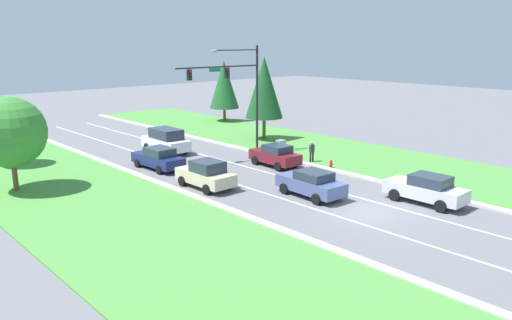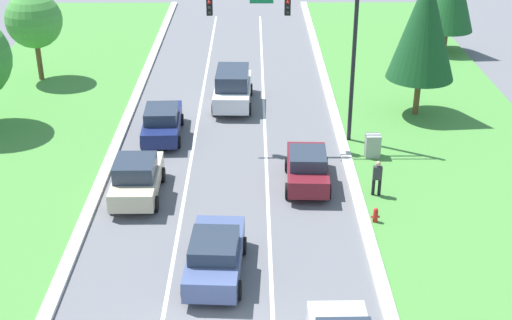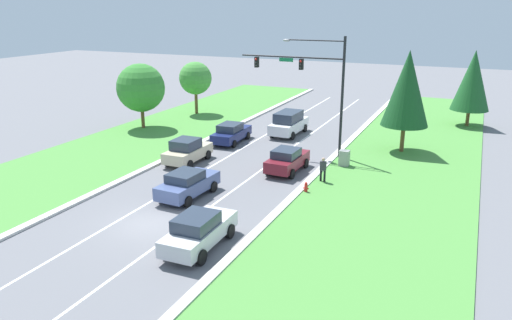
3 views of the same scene
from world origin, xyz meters
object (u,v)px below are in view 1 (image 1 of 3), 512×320
at_px(white_suv, 166,140).
at_px(pedestrian, 312,151).
at_px(burgundy_sedan, 275,155).
at_px(utility_cabinet, 280,147).
at_px(conifer_near_right_tree, 264,88).
at_px(conifer_far_right_tree, 224,84).
at_px(traffic_signal_mast, 237,84).
at_px(oak_far_left_tree, 10,132).
at_px(navy_sedan, 158,158).
at_px(slate_blue_sedan, 311,183).
at_px(fire_hydrant, 331,164).
at_px(silver_sedan, 426,189).
at_px(champagne_sedan, 206,174).

bearing_deg(white_suv, pedestrian, -57.98).
bearing_deg(white_suv, burgundy_sedan, -68.69).
distance_m(burgundy_sedan, utility_cabinet, 4.32).
height_order(conifer_near_right_tree, conifer_far_right_tree, conifer_near_right_tree).
relative_size(traffic_signal_mast, oak_far_left_tree, 1.49).
bearing_deg(navy_sedan, slate_blue_sedan, -77.16).
bearing_deg(conifer_far_right_tree, utility_cabinet, -114.16).
bearing_deg(utility_cabinet, conifer_far_right_tree, 65.84).
xyz_separation_m(fire_hydrant, conifer_near_right_tree, (4.01, 11.53, 4.68)).
height_order(silver_sedan, navy_sedan, silver_sedan).
bearing_deg(conifer_near_right_tree, silver_sedan, -107.11).
bearing_deg(champagne_sedan, conifer_near_right_tree, 33.17).
height_order(burgundy_sedan, pedestrian, pedestrian).
bearing_deg(conifer_near_right_tree, traffic_signal_mast, -151.20).
bearing_deg(pedestrian, oak_far_left_tree, -16.05).
bearing_deg(conifer_near_right_tree, white_suv, 171.12).
bearing_deg(champagne_sedan, burgundy_sedan, 7.79).
distance_m(utility_cabinet, conifer_far_right_tree, 18.87).
height_order(champagne_sedan, utility_cabinet, champagne_sedan).
bearing_deg(utility_cabinet, silver_sedan, -101.65).
height_order(champagne_sedan, oak_far_left_tree, oak_far_left_tree).
bearing_deg(slate_blue_sedan, utility_cabinet, 56.82).
distance_m(pedestrian, oak_far_left_tree, 21.26).
bearing_deg(burgundy_sedan, conifer_near_right_tree, 53.53).
height_order(white_suv, utility_cabinet, white_suv).
bearing_deg(silver_sedan, traffic_signal_mast, 89.03).
height_order(white_suv, navy_sedan, white_suv).
bearing_deg(oak_far_left_tree, slate_blue_sedan, -45.60).
height_order(silver_sedan, conifer_far_right_tree, conifer_far_right_tree).
distance_m(slate_blue_sedan, utility_cabinet, 11.98).
height_order(conifer_near_right_tree, oak_far_left_tree, conifer_near_right_tree).
xyz_separation_m(white_suv, navy_sedan, (-3.48, -4.43, -0.25)).
bearing_deg(traffic_signal_mast, navy_sedan, 175.34).
distance_m(traffic_signal_mast, white_suv, 7.95).
bearing_deg(utility_cabinet, white_suv, 134.42).
relative_size(slate_blue_sedan, oak_far_left_tree, 0.76).
bearing_deg(champagne_sedan, slate_blue_sedan, -58.71).
distance_m(champagne_sedan, conifer_near_right_tree, 17.19).
relative_size(white_suv, burgundy_sedan, 1.19).
relative_size(silver_sedan, pedestrian, 2.79).
bearing_deg(pedestrian, silver_sedan, 81.34).
distance_m(navy_sedan, conifer_far_right_tree, 23.19).
xyz_separation_m(white_suv, oak_far_left_tree, (-13.25, -3.35, 2.75)).
bearing_deg(conifer_near_right_tree, champagne_sedan, -146.42).
bearing_deg(conifer_far_right_tree, silver_sedan, -108.47).
distance_m(slate_blue_sedan, conifer_near_right_tree, 18.73).
height_order(white_suv, oak_far_left_tree, oak_far_left_tree).
height_order(white_suv, pedestrian, white_suv).
bearing_deg(silver_sedan, burgundy_sedan, 90.14).
xyz_separation_m(burgundy_sedan, champagne_sedan, (-7.37, -1.06, 0.05)).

